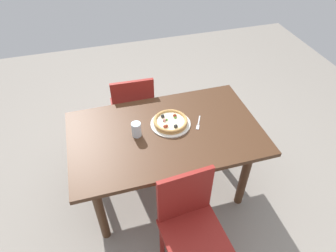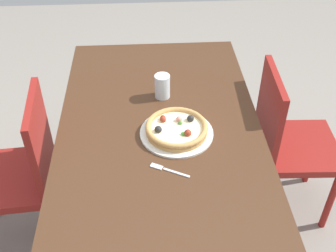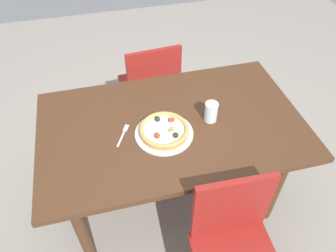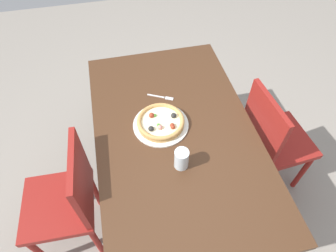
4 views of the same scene
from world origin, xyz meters
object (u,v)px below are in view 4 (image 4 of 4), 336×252
object	(u,v)px
chair_far	(272,139)
pizza	(161,122)
chair_near	(68,199)
fork	(163,97)
drinking_glass	(181,159)
dining_table	(175,142)
plate	(161,125)

from	to	relation	value
chair_far	pizza	xyz separation A→B (m)	(-0.07, -0.73, 0.29)
chair_near	pizza	bearing A→B (deg)	-68.48
fork	drinking_glass	size ratio (longest dim) A/B	1.32
drinking_glass	dining_table	bearing A→B (deg)	173.97
dining_table	chair_far	xyz separation A→B (m)	(0.01, 0.66, -0.15)
drinking_glass	plate	bearing A→B (deg)	-170.48
dining_table	plate	bearing A→B (deg)	-131.22
fork	dining_table	bearing A→B (deg)	-59.87
dining_table	pizza	distance (m)	0.16
dining_table	drinking_glass	bearing A→B (deg)	-6.03
pizza	fork	bearing A→B (deg)	165.42
plate	fork	size ratio (longest dim) A/B	2.05
dining_table	fork	size ratio (longest dim) A/B	9.54
plate	pizza	bearing A→B (deg)	20.43
plate	pizza	world-z (taller)	pizza
chair_far	fork	size ratio (longest dim) A/B	5.67
chair_far	plate	distance (m)	0.78
dining_table	plate	size ratio (longest dim) A/B	4.66
dining_table	fork	xyz separation A→B (m)	(-0.27, -0.01, 0.11)
plate	fork	world-z (taller)	plate
dining_table	chair_far	distance (m)	0.68
dining_table	chair_near	distance (m)	0.69
chair_near	chair_far	size ratio (longest dim) A/B	1.00
pizza	chair_far	bearing A→B (deg)	84.46
pizza	fork	xyz separation A→B (m)	(-0.21, 0.06, -0.03)
fork	pizza	bearing A→B (deg)	-77.38
fork	drinking_glass	bearing A→B (deg)	-63.85
chair_near	pizza	distance (m)	0.69
chair_far	fork	distance (m)	0.77
fork	drinking_glass	xyz separation A→B (m)	(0.49, -0.01, 0.06)
dining_table	chair_near	world-z (taller)	chair_near
chair_near	drinking_glass	distance (m)	0.71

